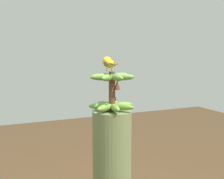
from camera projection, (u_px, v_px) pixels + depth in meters
The scene contains 2 objects.
banana_bunch at pixel (112, 91), 1.86m from camera, with size 0.27×0.27×0.23m.
perched_bird at pixel (109, 63), 1.89m from camera, with size 0.07×0.22×0.08m.
Camera 1 is at (-0.77, -1.67, 1.34)m, focal length 51.37 mm.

